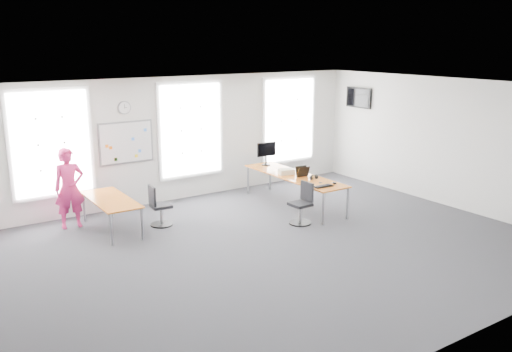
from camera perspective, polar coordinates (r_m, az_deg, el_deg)
floor at (r=10.36m, az=2.00°, el=-7.54°), size 10.00×10.00×0.00m
ceiling at (r=9.67m, az=2.15°, el=9.23°), size 10.00×10.00×0.00m
wall_back at (r=13.29m, az=-8.07°, el=3.90°), size 10.00×0.00×10.00m
wall_front at (r=7.19m, az=21.12°, el=-5.69°), size 10.00×0.00×10.00m
wall_right at (r=13.40m, az=19.73°, el=3.29°), size 0.00×10.00×10.00m
window_left at (r=12.26m, az=-20.78°, el=3.21°), size 1.60×0.06×2.20m
window_mid at (r=13.36m, az=-6.88°, el=4.86°), size 1.60×0.06×2.20m
window_right at (r=14.94m, az=3.47°, el=5.90°), size 1.60×0.06×2.20m
desk_right at (r=12.78m, az=4.03°, el=-0.10°), size 0.81×3.05×0.74m
desk_left at (r=11.48m, az=-15.05°, el=-2.59°), size 0.74×1.85×0.67m
chair_right at (r=11.62m, az=4.88°, el=-3.12°), size 0.48×0.48×0.90m
chair_left at (r=11.61m, az=-10.22°, el=-3.33°), size 0.47×0.47×0.89m
person at (r=11.87m, az=-19.05°, el=-1.21°), size 0.64×0.44×1.69m
whiteboard at (r=12.74m, az=-13.50°, el=3.44°), size 1.20×0.03×0.90m
wall_clock at (r=12.62m, az=-13.70°, el=7.01°), size 0.30×0.04×0.30m
tv at (r=15.21m, az=10.75°, el=8.11°), size 0.06×0.90×0.55m
keyboard at (r=11.80m, az=7.10°, el=-1.09°), size 0.44×0.19×0.02m
mouse at (r=12.06m, az=8.26°, el=-0.74°), size 0.11×0.13×0.04m
lens_cap at (r=12.12m, az=6.79°, el=-0.70°), size 0.08×0.08×0.01m
headphones at (r=12.38m, az=6.09°, el=-0.14°), size 0.19×0.10×0.11m
laptop_sleeve at (r=12.59m, az=4.91°, el=0.47°), size 0.31×0.18×0.25m
paper_stack at (r=12.83m, az=3.21°, el=0.47°), size 0.41×0.35×0.12m
monitor at (r=13.67m, az=1.10°, el=2.59°), size 0.53×0.22×0.59m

